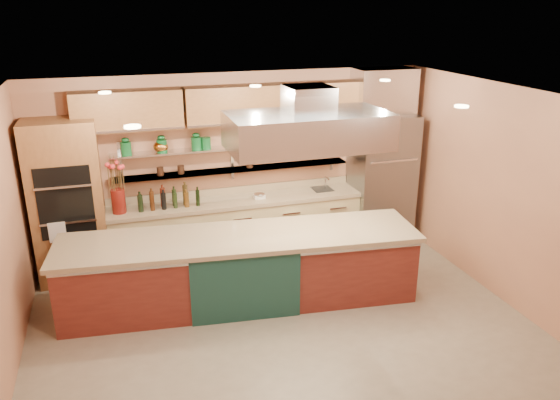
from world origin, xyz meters
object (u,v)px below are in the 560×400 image
object	(u,v)px
refrigerator	(381,179)
green_canister	(206,143)
kitchen_scale	(259,195)
island	(241,269)
flower_vase	(119,201)
copper_kettle	(160,147)

from	to	relation	value
refrigerator	green_canister	distance (m)	2.91
refrigerator	kitchen_scale	size ratio (longest dim) A/B	12.58
island	flower_vase	distance (m)	2.07
copper_kettle	refrigerator	bearing A→B (deg)	-3.79
refrigerator	island	size ratio (longest dim) A/B	0.46
kitchen_scale	island	bearing A→B (deg)	-102.44
refrigerator	kitchen_scale	bearing A→B (deg)	179.72
flower_vase	green_canister	xyz separation A→B (m)	(1.32, 0.22, 0.69)
island	copper_kettle	world-z (taller)	copper_kettle
refrigerator	island	bearing A→B (deg)	-153.56
copper_kettle	kitchen_scale	bearing A→B (deg)	-8.84
island	green_canister	world-z (taller)	green_canister
kitchen_scale	green_canister	bearing A→B (deg)	176.08
kitchen_scale	copper_kettle	distance (m)	1.65
island	kitchen_scale	world-z (taller)	kitchen_scale
island	kitchen_scale	xyz separation A→B (m)	(0.63, 1.35, 0.51)
refrigerator	green_canister	size ratio (longest dim) A/B	12.61
kitchen_scale	green_canister	size ratio (longest dim) A/B	1.00
flower_vase	green_canister	size ratio (longest dim) A/B	2.10
flower_vase	copper_kettle	world-z (taller)	copper_kettle
copper_kettle	island	bearing A→B (deg)	-63.32
refrigerator	flower_vase	xyz separation A→B (m)	(-4.13, 0.01, 0.05)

